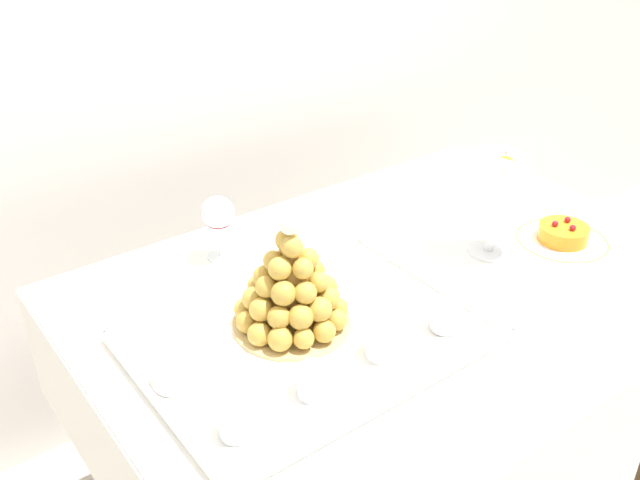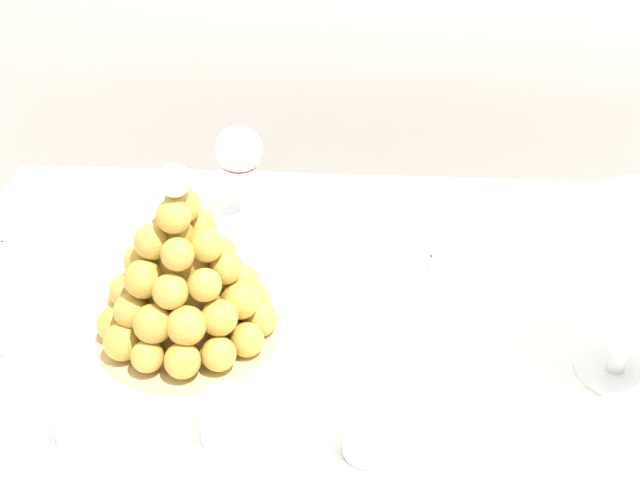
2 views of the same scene
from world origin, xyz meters
The scene contains 11 objects.
buffet_table centered at (0.00, 0.00, 0.64)m, with size 1.29×0.91×0.74m.
serving_tray centered at (-0.27, -0.04, 0.74)m, with size 0.60×0.45×0.02m.
croquembouche centered at (-0.27, 0.01, 0.83)m, with size 0.22×0.22×0.23m.
dessert_cup_left centered at (-0.49, -0.17, 0.77)m, with size 0.05×0.05×0.05m.
dessert_cup_mid_left centered at (-0.34, -0.16, 0.77)m, with size 0.06×0.06×0.05m.
dessert_cup_centre centered at (-0.19, -0.16, 0.77)m, with size 0.06×0.06×0.05m.
dessert_cup_mid_right centered at (-0.05, -0.17, 0.77)m, with size 0.06×0.06×0.05m.
creme_brulee_ramekin centered at (-0.50, 0.00, 0.76)m, with size 0.10×0.10×0.02m.
macaron_goblet centered at (0.23, -0.02, 0.89)m, with size 0.11×0.11×0.24m.
fruit_tart_plate centered at (0.40, -0.09, 0.75)m, with size 0.21×0.21×0.05m.
wine_glass centered at (-0.25, 0.31, 0.84)m, with size 0.07×0.07×0.14m.
Camera 1 is at (-0.86, -0.87, 1.53)m, focal length 39.62 mm.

